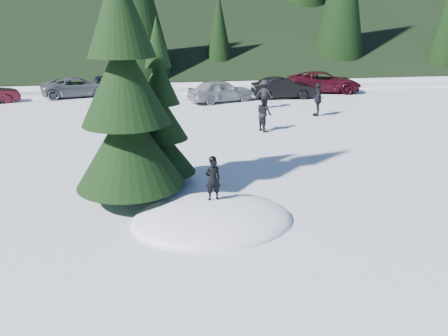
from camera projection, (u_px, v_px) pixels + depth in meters
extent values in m
plane|color=white|center=(213.00, 221.00, 12.04)|extent=(200.00, 200.00, 0.00)
ellipsoid|color=white|center=(213.00, 221.00, 12.04)|extent=(4.48, 3.52, 0.96)
cylinder|color=black|center=(131.00, 179.00, 13.13)|extent=(0.38, 0.38, 1.40)
cone|color=black|center=(129.00, 144.00, 12.78)|extent=(3.20, 3.20, 2.46)
cone|color=black|center=(124.00, 80.00, 12.18)|extent=(2.54, 2.54, 2.46)
cone|color=black|center=(119.00, 10.00, 11.58)|extent=(1.88, 1.88, 2.46)
cylinder|color=black|center=(163.00, 169.00, 14.66)|extent=(0.26, 0.26, 1.00)
cone|color=black|center=(162.00, 150.00, 14.45)|extent=(2.20, 2.20, 1.52)
cone|color=black|center=(160.00, 116.00, 14.08)|extent=(1.75, 1.75, 1.52)
cone|color=black|center=(159.00, 80.00, 13.71)|extent=(1.29, 1.29, 1.52)
cone|color=black|center=(157.00, 42.00, 13.34)|extent=(0.84, 0.84, 1.52)
imported|color=black|center=(213.00, 179.00, 12.04)|extent=(0.46, 0.33, 1.20)
imported|color=black|center=(264.00, 113.00, 21.49)|extent=(0.89, 1.01, 1.74)
imported|color=black|center=(318.00, 99.00, 24.84)|extent=(0.81, 1.19, 1.88)
imported|color=black|center=(264.00, 94.00, 27.07)|extent=(1.29, 1.06, 1.74)
imported|color=#56595E|center=(77.00, 87.00, 31.21)|extent=(5.38, 3.50, 1.38)
imported|color=black|center=(129.00, 85.00, 32.15)|extent=(4.80, 2.31, 1.35)
imported|color=gray|center=(221.00, 91.00, 29.14)|extent=(4.72, 3.12, 1.49)
imported|color=black|center=(283.00, 88.00, 30.49)|extent=(4.46, 1.74, 1.45)
imported|color=#3F0B17|center=(323.00, 82.00, 33.08)|extent=(6.01, 3.87, 1.54)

